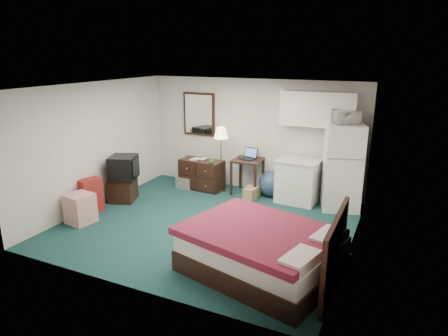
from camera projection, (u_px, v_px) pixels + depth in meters
The scene contains 25 objects.
floor at pixel (207, 225), 7.32m from camera, with size 5.00×4.50×0.01m, color #134245.
ceiling at pixel (206, 86), 6.62m from camera, with size 5.00×4.50×0.01m, color silver.
walls at pixel (207, 159), 6.97m from camera, with size 5.01×4.51×2.50m.
mirror at pixel (199, 114), 9.34m from camera, with size 0.80×0.06×1.00m, color white, non-canonical shape.
upper_cabinets at pixel (318, 109), 7.99m from camera, with size 1.50×0.35×0.70m, color white, non-canonical shape.
headboard at pixel (335, 251), 5.21m from camera, with size 0.06×1.56×1.00m, color black, non-canonical shape.
dresser at pixel (202, 174), 9.17m from camera, with size 1.00×0.46×0.68m, color black, non-canonical shape.
floor_lamp at pixel (221, 160), 8.90m from camera, with size 0.32×0.32×1.47m, color gold, non-canonical shape.
desk at pixel (247, 176), 8.89m from camera, with size 0.61×0.61×0.78m, color black, non-canonical shape.
exercise_ball at pixel (272, 183), 8.71m from camera, with size 0.58×0.58×0.58m, color navy.
kitchen_counter at pixel (297, 182), 8.33m from camera, with size 0.81×0.61×0.88m, color white, non-canonical shape.
fridge at pixel (342, 167), 7.89m from camera, with size 0.71×0.71×1.73m, color white, non-canonical shape.
bed at pixel (261, 251), 5.68m from camera, with size 2.04×1.59×0.65m, color maroon, non-canonical shape.
tv_stand at pixel (123, 189), 8.46m from camera, with size 0.50×0.54×0.50m, color black, non-canonical shape.
suitcase at pixel (91, 196), 7.83m from camera, with size 0.26×0.42×0.68m, color maroon, non-canonical shape.
retail_box at pixel (80, 208), 7.35m from camera, with size 0.44×0.44×0.55m, color silver, non-canonical shape.
file_bin at pixel (186, 182), 9.28m from camera, with size 0.38×0.28×0.26m, color slate, non-canonical shape.
cardboard_box_a at pixel (253, 192), 8.69m from camera, with size 0.28×0.24×0.24m, color olive, non-canonical shape.
cardboard_box_b at pixel (250, 194), 8.52m from camera, with size 0.22×0.26×0.26m, color olive, non-canonical shape.
laptop at pixel (247, 154), 8.76m from camera, with size 0.34×0.28×0.24m, color black, non-canonical shape.
crt_tv at pixel (123, 167), 8.30m from camera, with size 0.53×0.57×0.49m, color black, non-canonical shape.
microwave at pixel (346, 115), 7.61m from camera, with size 0.48×0.27×0.33m, color white.
book_a at pixel (192, 154), 9.13m from camera, with size 0.18×0.02×0.24m, color olive.
book_b at pixel (200, 154), 9.15m from camera, with size 0.16×0.02×0.22m, color olive.
mug at pixel (212, 161), 8.79m from camera, with size 0.12×0.10×0.12m, color #3C7E34.
Camera 1 is at (3.14, -5.97, 3.05)m, focal length 32.00 mm.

